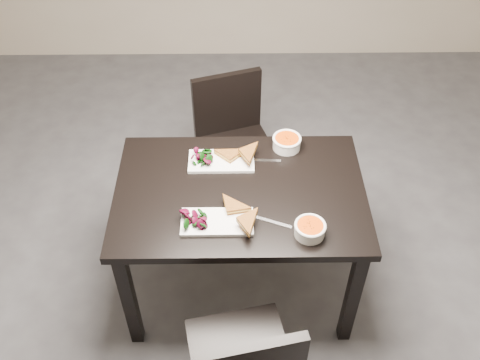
{
  "coord_description": "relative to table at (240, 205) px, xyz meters",
  "views": [
    {
      "loc": [
        0.05,
        -1.77,
        2.6
      ],
      "look_at": [
        0.07,
        0.04,
        0.82
      ],
      "focal_mm": 40.67,
      "sensor_mm": 36.0,
      "label": 1
    }
  ],
  "objects": [
    {
      "name": "soup_bowl_near",
      "position": [
        0.3,
        -0.27,
        0.13
      ],
      "size": [
        0.14,
        0.14,
        0.06
      ],
      "color": "white",
      "rests_on": "table"
    },
    {
      "name": "soup_bowl_far",
      "position": [
        0.24,
        0.31,
        0.14
      ],
      "size": [
        0.15,
        0.15,
        0.07
      ],
      "color": "white",
      "rests_on": "table"
    },
    {
      "name": "ground",
      "position": [
        -0.07,
        -0.04,
        -0.65
      ],
      "size": [
        5.0,
        5.0,
        0.0
      ],
      "primitive_type": "plane",
      "color": "#47474C",
      "rests_on": "ground"
    },
    {
      "name": "table",
      "position": [
        0.0,
        0.0,
        0.0
      ],
      "size": [
        1.2,
        0.8,
        0.75
      ],
      "color": "black",
      "rests_on": "ground"
    },
    {
      "name": "sandwich_near",
      "position": [
        -0.04,
        -0.19,
        0.14
      ],
      "size": [
        0.18,
        0.15,
        0.05
      ],
      "primitive_type": null,
      "rotation": [
        0.0,
        0.0,
        0.19
      ],
      "color": "#A56522",
      "rests_on": "plate_near"
    },
    {
      "name": "salad_near",
      "position": [
        -0.21,
        -0.2,
        0.14
      ],
      "size": [
        0.1,
        0.09,
        0.04
      ],
      "primitive_type": null,
      "color": "black",
      "rests_on": "plate_near"
    },
    {
      "name": "cutlery_far",
      "position": [
        0.12,
        0.21,
        0.1
      ],
      "size": [
        0.18,
        0.03,
        0.0
      ],
      "primitive_type": "cube",
      "rotation": [
        0.0,
        0.0,
        -0.07
      ],
      "color": "silver",
      "rests_on": "table"
    },
    {
      "name": "plate_far",
      "position": [
        -0.09,
        0.2,
        0.11
      ],
      "size": [
        0.33,
        0.16,
        0.02
      ],
      "primitive_type": "cube",
      "color": "white",
      "rests_on": "table"
    },
    {
      "name": "chair_far",
      "position": [
        -0.03,
        0.73,
        -0.17
      ],
      "size": [
        0.53,
        0.53,
        0.85
      ],
      "rotation": [
        0.0,
        0.0,
        0.31
      ],
      "color": "black",
      "rests_on": "ground"
    },
    {
      "name": "cutlery_near",
      "position": [
        0.15,
        -0.2,
        0.1
      ],
      "size": [
        0.17,
        0.08,
        0.0
      ],
      "primitive_type": "cube",
      "rotation": [
        0.0,
        0.0,
        -0.38
      ],
      "color": "silver",
      "rests_on": "table"
    },
    {
      "name": "sandwich_far",
      "position": [
        -0.03,
        0.18,
        0.14
      ],
      "size": [
        0.2,
        0.2,
        0.05
      ],
      "primitive_type": null,
      "rotation": [
        0.0,
        0.0,
        0.81
      ],
      "color": "#A56522",
      "rests_on": "plate_far"
    },
    {
      "name": "plate_near",
      "position": [
        -0.11,
        -0.2,
        0.11
      ],
      "size": [
        0.32,
        0.16,
        0.02
      ],
      "primitive_type": "cube",
      "color": "white",
      "rests_on": "table"
    },
    {
      "name": "salad_far",
      "position": [
        -0.19,
        0.2,
        0.14
      ],
      "size": [
        0.1,
        0.09,
        0.05
      ],
      "primitive_type": null,
      "color": "black",
      "rests_on": "plate_far"
    }
  ]
}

